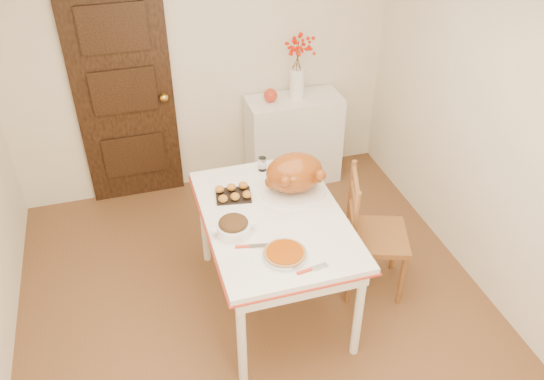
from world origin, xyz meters
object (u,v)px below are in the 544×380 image
object	(u,v)px
kitchen_table	(274,261)
pumpkin_pie	(285,253)
turkey_platter	(294,175)
chair_oak	(377,234)
sideboard	(293,140)

from	to	relation	value
kitchen_table	pumpkin_pie	xyz separation A→B (m)	(-0.06, -0.42, 0.45)
turkey_platter	pumpkin_pie	world-z (taller)	turkey_platter
chair_oak	turkey_platter	bearing A→B (deg)	84.69
turkey_platter	pumpkin_pie	bearing A→B (deg)	-126.51
sideboard	chair_oak	distance (m)	1.61
sideboard	turkey_platter	world-z (taller)	turkey_platter
sideboard	chair_oak	xyz separation A→B (m)	(0.12, -1.60, 0.07)
kitchen_table	pumpkin_pie	distance (m)	0.62
kitchen_table	chair_oak	size ratio (longest dim) A/B	1.36
kitchen_table	chair_oak	xyz separation A→B (m)	(0.79, -0.04, 0.10)
kitchen_table	chair_oak	bearing A→B (deg)	-2.90
sideboard	turkey_platter	distance (m)	1.52
turkey_platter	kitchen_table	bearing A→B (deg)	-147.91
pumpkin_pie	sideboard	bearing A→B (deg)	69.88
kitchen_table	turkey_platter	distance (m)	0.65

